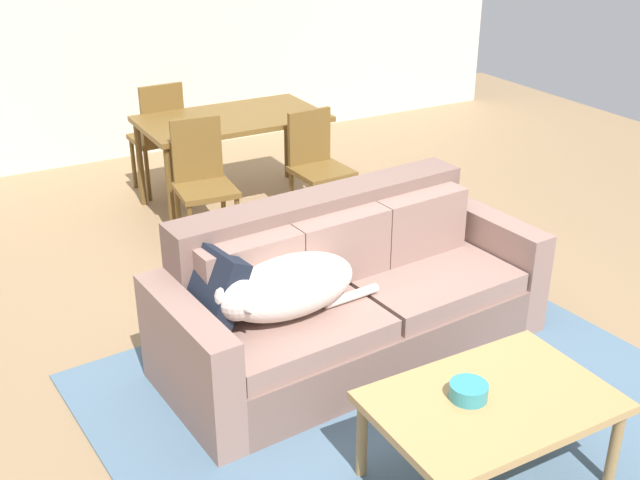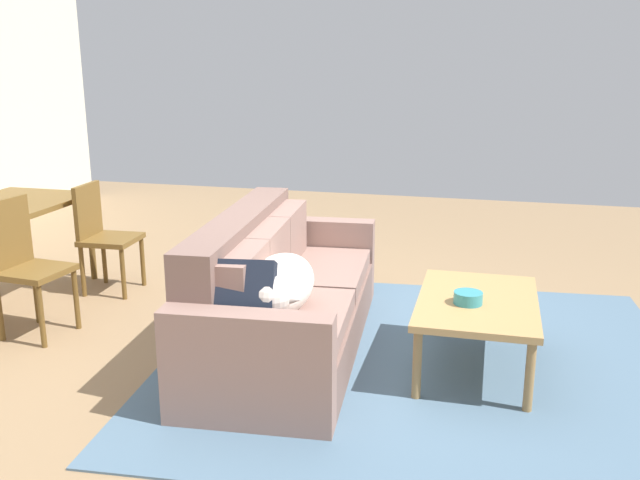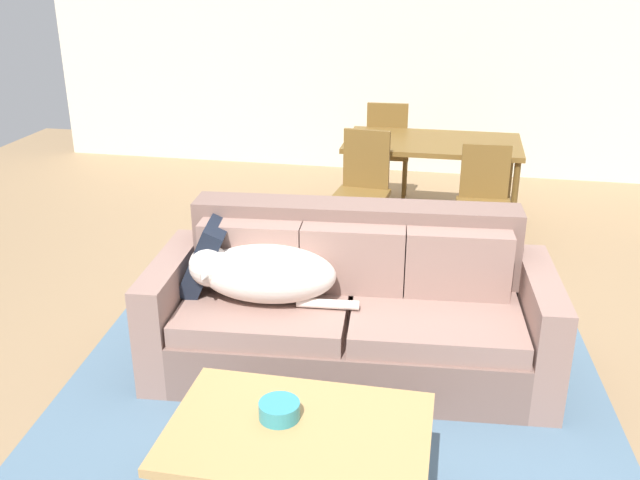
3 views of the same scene
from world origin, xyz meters
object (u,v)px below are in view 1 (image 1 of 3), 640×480
at_px(couch, 348,297).
at_px(coffee_table, 491,408).
at_px(dog_on_left_cushion, 284,288).
at_px(dining_chair_near_left, 203,178).
at_px(bowl_on_coffee_table, 469,391).
at_px(dining_table, 232,125).
at_px(dining_chair_near_right, 317,162).
at_px(throw_pillow_by_left_arm, 209,289).
at_px(dining_chair_far_left, 160,133).

xyz_separation_m(couch, coffee_table, (-0.02, -1.23, 0.06)).
distance_m(dog_on_left_cushion, dining_chair_near_left, 1.88).
xyz_separation_m(dog_on_left_cushion, bowl_on_coffee_table, (0.36, -1.02, -0.11)).
height_order(dining_table, dining_chair_near_right, dining_chair_near_right).
relative_size(dining_chair_near_left, dining_chair_near_right, 1.07).
distance_m(couch, dining_chair_near_right, 1.85).
bearing_deg(dog_on_left_cushion, throw_pillow_by_left_arm, 155.29).
height_order(dining_chair_near_left, dining_chair_near_right, dining_chair_near_left).
bearing_deg(dog_on_left_cushion, dining_chair_near_right, 52.20).
height_order(dog_on_left_cushion, dining_chair_near_left, dining_chair_near_left).
relative_size(bowl_on_coffee_table, dining_chair_near_left, 0.18).
bearing_deg(coffee_table, bowl_on_coffee_table, 148.84).
distance_m(couch, bowl_on_coffee_table, 1.19).
bearing_deg(dog_on_left_cushion, couch, 13.17).
distance_m(throw_pillow_by_left_arm, coffee_table, 1.46).
bearing_deg(dining_chair_near_left, bowl_on_coffee_table, -83.08).
bearing_deg(couch, dog_on_left_cushion, -166.83).
bearing_deg(throw_pillow_by_left_arm, couch, 1.38).
bearing_deg(dining_chair_near_right, dining_table, 121.63).
bearing_deg(throw_pillow_by_left_arm, dining_chair_near_right, 47.64).
height_order(dog_on_left_cushion, dining_chair_far_left, dining_chair_far_left).
height_order(dog_on_left_cushion, dining_table, dining_table).
bearing_deg(couch, coffee_table, -95.43).
relative_size(dog_on_left_cushion, dining_chair_far_left, 0.97).
distance_m(throw_pillow_by_left_arm, dining_chair_far_left, 2.93).
distance_m(dining_chair_near_right, dining_chair_far_left, 1.42).
xyz_separation_m(dining_table, dining_chair_near_right, (0.42, -0.62, -0.19)).
xyz_separation_m(coffee_table, bowl_on_coffee_table, (-0.09, 0.05, 0.08)).
bearing_deg(dining_chair_near_right, dog_on_left_cushion, -126.00).
bearing_deg(coffee_table, dining_chair_near_right, 75.42).
xyz_separation_m(dog_on_left_cushion, dining_chair_near_left, (0.29, 1.86, -0.08)).
distance_m(dog_on_left_cushion, dining_chair_far_left, 3.00).
bearing_deg(dining_chair_far_left, dining_chair_near_right, 124.26).
height_order(couch, dining_chair_near_left, dining_chair_near_left).
distance_m(throw_pillow_by_left_arm, dining_chair_near_left, 1.84).
distance_m(couch, dog_on_left_cushion, 0.55).
xyz_separation_m(bowl_on_coffee_table, dining_chair_far_left, (-0.00, 4.00, 0.05)).
relative_size(dog_on_left_cushion, dining_chair_near_right, 1.07).
height_order(coffee_table, bowl_on_coffee_table, bowl_on_coffee_table).
relative_size(couch, dining_table, 1.56).
bearing_deg(bowl_on_coffee_table, throw_pillow_by_left_arm, 121.60).
relative_size(throw_pillow_by_left_arm, coffee_table, 0.40).
xyz_separation_m(coffee_table, dining_chair_far_left, (-0.09, 4.05, 0.13)).
height_order(couch, dog_on_left_cushion, couch).
xyz_separation_m(dog_on_left_cushion, dining_table, (0.78, 2.45, 0.09)).
height_order(dog_on_left_cushion, throw_pillow_by_left_arm, throw_pillow_by_left_arm).
xyz_separation_m(dog_on_left_cushion, dining_chair_far_left, (0.35, 2.98, -0.06)).
xyz_separation_m(throw_pillow_by_left_arm, dining_chair_near_right, (1.56, 1.71, -0.14)).
relative_size(bowl_on_coffee_table, dining_chair_far_left, 0.17).
xyz_separation_m(dining_chair_near_left, dining_chair_near_right, (0.92, -0.02, -0.03)).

